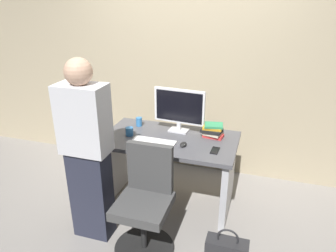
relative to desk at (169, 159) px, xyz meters
name	(u,v)px	position (x,y,z in m)	size (l,w,h in m)	color
ground_plane	(169,199)	(0.00, 0.00, -0.50)	(9.00, 9.00, 0.00)	gray
wall_back	(191,48)	(0.00, 0.84, 1.00)	(6.40, 0.10, 3.00)	tan
desk	(169,159)	(0.00, 0.00, 0.00)	(1.35, 0.75, 0.74)	#4C4C51
office_chair	(145,205)	(0.01, -0.71, -0.08)	(0.52, 0.52, 0.94)	black
person_at_desk	(87,152)	(-0.51, -0.69, 0.34)	(0.40, 0.24, 1.64)	#262838
monitor	(179,108)	(0.04, 0.20, 0.49)	(0.54, 0.16, 0.46)	silver
keyboard	(154,142)	(-0.11, -0.15, 0.24)	(0.43, 0.13, 0.02)	white
mouse	(183,144)	(0.18, -0.13, 0.25)	(0.06, 0.10, 0.03)	black
cup_near_keyboard	(129,132)	(-0.41, -0.06, 0.28)	(0.08, 0.08, 0.09)	#3372B2
cup_by_monitor	(139,122)	(-0.41, 0.20, 0.28)	(0.07, 0.07, 0.09)	#3372B2
book_stack	(213,131)	(0.41, 0.15, 0.30)	(0.23, 0.18, 0.14)	red
cell_phone	(215,150)	(0.48, -0.14, 0.24)	(0.07, 0.14, 0.01)	black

